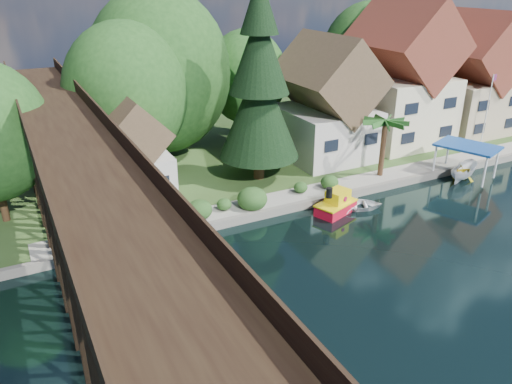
% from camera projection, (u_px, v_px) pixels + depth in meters
% --- Properties ---
extents(ground, '(140.00, 140.00, 0.00)m').
position_uv_depth(ground, '(376.00, 258.00, 30.85)').
color(ground, black).
rests_on(ground, ground).
extents(bank, '(140.00, 52.00, 0.50)m').
position_uv_depth(bank, '(186.00, 121.00, 58.40)').
color(bank, '#30481C').
rests_on(bank, ground).
extents(seawall, '(60.00, 0.40, 0.62)m').
position_uv_depth(seawall, '(349.00, 194.00, 38.91)').
color(seawall, slate).
rests_on(seawall, ground).
extents(promenade, '(50.00, 2.60, 0.06)m').
position_uv_depth(promenade, '(360.00, 182.00, 40.72)').
color(promenade, gray).
rests_on(promenade, bank).
extents(trestle_bridge, '(4.12, 44.18, 9.30)m').
position_uv_depth(trestle_bridge, '(81.00, 197.00, 26.18)').
color(trestle_bridge, black).
rests_on(trestle_bridge, ground).
extents(house_left, '(7.64, 8.64, 11.02)m').
position_uv_depth(house_left, '(326.00, 107.00, 44.73)').
color(house_left, beige).
rests_on(house_left, bank).
extents(house_center, '(8.65, 9.18, 13.89)m').
position_uv_depth(house_center, '(401.00, 82.00, 48.41)').
color(house_center, beige).
rests_on(house_center, bank).
extents(house_right, '(8.15, 8.64, 12.45)m').
position_uv_depth(house_right, '(469.00, 81.00, 52.04)').
color(house_right, tan).
rests_on(house_right, bank).
extents(shed, '(5.09, 5.40, 7.85)m').
position_uv_depth(shed, '(133.00, 157.00, 36.48)').
color(shed, beige).
rests_on(shed, bank).
extents(bg_trees, '(49.90, 13.30, 10.57)m').
position_uv_depth(bg_trees, '(240.00, 79.00, 45.62)').
color(bg_trees, '#382314').
rests_on(bg_trees, bank).
extents(shrubs, '(15.76, 2.47, 1.70)m').
position_uv_depth(shrubs, '(243.00, 199.00, 35.95)').
color(shrubs, '#1D4218').
rests_on(shrubs, bank).
extents(conifer, '(6.46, 6.46, 15.91)m').
position_uv_depth(conifer, '(259.00, 86.00, 38.49)').
color(conifer, '#382314').
rests_on(conifer, bank).
extents(palm_tree, '(3.78, 3.78, 5.14)m').
position_uv_depth(palm_tree, '(385.00, 124.00, 40.22)').
color(palm_tree, '#382314').
rests_on(palm_tree, bank).
extents(flagpole, '(1.04, 0.48, 7.11)m').
position_uv_depth(flagpole, '(489.00, 103.00, 47.07)').
color(flagpole, white).
rests_on(flagpole, bank).
extents(tugboat, '(3.60, 2.72, 2.32)m').
position_uv_depth(tugboat, '(336.00, 204.00, 36.38)').
color(tugboat, red).
rests_on(tugboat, ground).
extents(boat_white_a, '(4.48, 4.04, 0.76)m').
position_uv_depth(boat_white_a, '(358.00, 204.00, 37.21)').
color(boat_white_a, white).
rests_on(boat_white_a, ground).
extents(boat_canopy, '(4.73, 5.60, 3.07)m').
position_uv_depth(boat_canopy, '(465.00, 165.00, 42.06)').
color(boat_canopy, white).
rests_on(boat_canopy, ground).
extents(boat_yellow, '(2.84, 2.53, 1.36)m').
position_uv_depth(boat_yellow, '(461.00, 171.00, 42.52)').
color(boat_yellow, gold).
rests_on(boat_yellow, ground).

